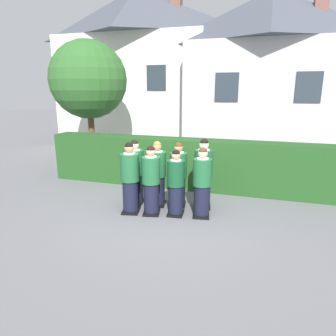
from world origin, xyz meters
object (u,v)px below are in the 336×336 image
student_front_row_1 (151,182)px  student_front_row_0 (130,179)px  student_front_row_2 (176,184)px  student_rear_row_0 (135,173)px  student_rear_row_1 (157,175)px  student_front_row_3 (202,184)px  student_rear_row_2 (178,176)px  student_rear_row_3 (203,175)px

student_front_row_1 → student_front_row_0: bearing=-174.7°
student_front_row_1 → student_front_row_2: student_front_row_1 is taller
student_front_row_2 → student_rear_row_0: bearing=160.0°
student_front_row_0 → student_front_row_2: (1.07, 0.15, -0.07)m
student_front_row_0 → student_rear_row_0: size_ratio=1.02×
student_front_row_0 → student_front_row_2: bearing=8.1°
student_rear_row_1 → student_front_row_0: bearing=-127.5°
student_front_row_1 → student_front_row_3: (1.16, 0.20, -0.01)m
student_front_row_2 → student_rear_row_2: (-0.10, 0.58, 0.03)m
student_rear_row_0 → student_rear_row_3: bearing=7.5°
student_front_row_1 → student_rear_row_1: bearing=93.9°
student_front_row_1 → student_rear_row_1: size_ratio=0.99×
student_rear_row_3 → student_front_row_3: bearing=-82.1°
student_rear_row_2 → student_front_row_2: bearing=-80.7°
student_front_row_2 → student_rear_row_2: 0.59m
student_front_row_3 → student_rear_row_1: (-1.19, 0.37, 0.01)m
student_front_row_0 → student_front_row_1: (0.51, 0.05, -0.03)m
student_front_row_0 → student_rear_row_0: bearing=101.0°
student_front_row_3 → student_rear_row_1: bearing=162.9°
student_front_row_0 → student_rear_row_0: (-0.11, 0.58, -0.02)m
student_front_row_1 → student_rear_row_0: bearing=139.2°
student_front_row_1 → student_rear_row_0: student_rear_row_0 is taller
student_rear_row_2 → student_rear_row_3: (0.61, 0.07, 0.05)m
student_front_row_2 → student_rear_row_1: 0.76m
student_rear_row_2 → student_front_row_0: bearing=-143.1°
student_rear_row_0 → student_front_row_1: bearing=-40.8°
student_front_row_2 → student_rear_row_0: 1.26m
student_front_row_0 → student_front_row_2: student_front_row_0 is taller
student_front_row_2 → student_rear_row_2: size_ratio=0.96×
student_front_row_2 → student_front_row_3: student_front_row_3 is taller
student_rear_row_3 → student_front_row_1: bearing=-144.8°
student_front_row_2 → student_rear_row_3: student_rear_row_3 is taller
student_rear_row_0 → student_front_row_0: bearing=-79.0°
student_rear_row_1 → student_rear_row_3: size_ratio=0.95×
student_front_row_3 → student_rear_row_1: student_rear_row_1 is taller
student_front_row_1 → student_front_row_2: bearing=10.7°
student_front_row_0 → student_rear_row_2: size_ratio=1.05×
student_front_row_1 → student_rear_row_2: (0.47, 0.69, -0.01)m
student_front_row_1 → student_rear_row_1: student_rear_row_1 is taller
student_front_row_0 → student_rear_row_3: bearing=27.0°
student_rear_row_1 → student_rear_row_2: 0.52m
student_front_row_1 → student_front_row_3: student_front_row_1 is taller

